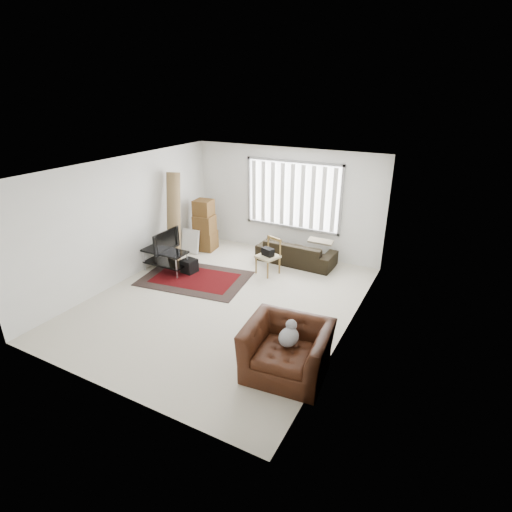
% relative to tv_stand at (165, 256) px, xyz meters
% --- Properties ---
extents(room, '(6.00, 6.02, 2.71)m').
position_rel_tv_stand_xyz_m(room, '(1.98, -0.04, 1.37)').
color(room, beige).
rests_on(room, ground).
extents(persian_rug, '(2.53, 1.87, 0.02)m').
position_rel_tv_stand_xyz_m(persian_rug, '(0.83, -0.01, -0.37)').
color(persian_rug, black).
rests_on(persian_rug, ground).
extents(tv_stand, '(1.07, 0.48, 0.53)m').
position_rel_tv_stand_xyz_m(tv_stand, '(0.00, 0.00, 0.00)').
color(tv_stand, black).
rests_on(tv_stand, ground).
extents(tv, '(0.11, 0.86, 0.50)m').
position_rel_tv_stand_xyz_m(tv, '(0.00, -0.00, 0.40)').
color(tv, black).
rests_on(tv, tv_stand).
extents(subwoofer, '(0.35, 0.35, 0.31)m').
position_rel_tv_stand_xyz_m(subwoofer, '(0.53, 0.20, -0.21)').
color(subwoofer, black).
rests_on(subwoofer, persian_rug).
extents(moving_boxes, '(0.60, 0.56, 1.34)m').
position_rel_tv_stand_xyz_m(moving_boxes, '(0.01, 1.61, 0.24)').
color(moving_boxes, brown).
rests_on(moving_boxes, ground).
extents(white_flatpack, '(0.49, 0.21, 0.62)m').
position_rel_tv_stand_xyz_m(white_flatpack, '(-0.20, 1.25, -0.07)').
color(white_flatpack, silver).
rests_on(white_flatpack, ground).
extents(rolled_rug, '(0.59, 0.86, 2.20)m').
position_rel_tv_stand_xyz_m(rolled_rug, '(-0.18, 0.63, 0.72)').
color(rolled_rug, brown).
rests_on(rolled_rug, ground).
extents(sofa, '(1.93, 0.88, 0.74)m').
position_rel_tv_stand_xyz_m(sofa, '(2.51, 1.91, -0.02)').
color(sofa, black).
rests_on(sofa, ground).
extents(side_chair, '(0.58, 0.58, 0.85)m').
position_rel_tv_stand_xyz_m(side_chair, '(2.17, 1.04, 0.08)').
color(side_chair, '#9A8B64').
rests_on(side_chair, ground).
extents(armchair, '(1.35, 1.20, 0.92)m').
position_rel_tv_stand_xyz_m(armchair, '(3.97, -1.99, 0.08)').
color(armchair, '#37170B').
rests_on(armchair, ground).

